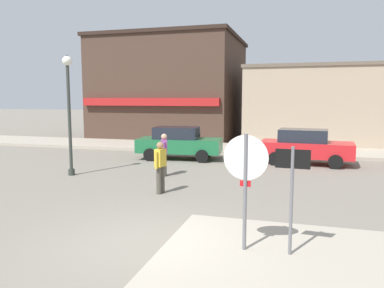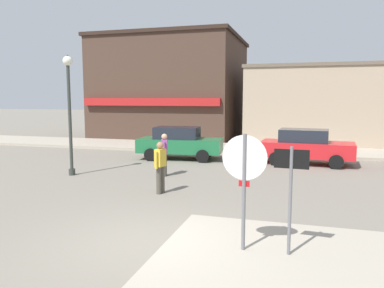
{
  "view_description": "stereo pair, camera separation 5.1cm",
  "coord_description": "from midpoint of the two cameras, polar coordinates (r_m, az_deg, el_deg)",
  "views": [
    {
      "loc": [
        2.97,
        -6.72,
        2.93
      ],
      "look_at": [
        -0.28,
        4.5,
        1.5
      ],
      "focal_mm": 35.0,
      "sensor_mm": 36.0,
      "label": 1
    },
    {
      "loc": [
        3.02,
        -6.71,
        2.93
      ],
      "look_at": [
        -0.28,
        4.5,
        1.5
      ],
      "focal_mm": 35.0,
      "sensor_mm": 36.0,
      "label": 2
    }
  ],
  "objects": [
    {
      "name": "kerb_far",
      "position": [
        21.42,
        8.24,
        -0.76
      ],
      "size": [
        80.0,
        4.0,
        0.15
      ],
      "primitive_type": "cube",
      "color": "#A89E8C",
      "rests_on": "ground"
    },
    {
      "name": "parked_car_nearest",
      "position": [
        18.11,
        -1.84,
        0.25
      ],
      "size": [
        4.14,
        2.15,
        1.56
      ],
      "color": "#1E6B3D",
      "rests_on": "ground"
    },
    {
      "name": "one_way_sign",
      "position": [
        6.84,
        14.99,
        -6.78
      ],
      "size": [
        0.6,
        0.07,
        2.1
      ],
      "color": "slate",
      "rests_on": "ground"
    },
    {
      "name": "stop_sign",
      "position": [
        6.85,
        8.17,
        -4.98
      ],
      "size": [
        0.82,
        0.09,
        2.3
      ],
      "color": "slate",
      "rests_on": "ground"
    },
    {
      "name": "ground_plane",
      "position": [
        7.91,
        -7.34,
        -14.8
      ],
      "size": [
        160.0,
        160.0,
        0.0
      ],
      "primitive_type": "plane",
      "color": "gray"
    },
    {
      "name": "sidewalk_corner",
      "position": [
        6.66,
        22.48,
        -18.94
      ],
      "size": [
        6.4,
        4.8,
        0.15
      ],
      "primitive_type": "cube",
      "color": "#A89E8C",
      "rests_on": "ground"
    },
    {
      "name": "building_storefront_left_near",
      "position": [
        26.6,
        18.04,
        5.66
      ],
      "size": [
        8.48,
        8.05,
        4.95
      ],
      "color": "tan",
      "rests_on": "ground"
    },
    {
      "name": "pedestrian_crossing_near",
      "position": [
        14.16,
        -4.11,
        -1.42
      ],
      "size": [
        0.31,
        0.55,
        1.61
      ],
      "color": "#4C473D",
      "rests_on": "ground"
    },
    {
      "name": "parked_car_second",
      "position": [
        17.47,
        17.06,
        -0.3
      ],
      "size": [
        4.11,
        2.1,
        1.56
      ],
      "color": "red",
      "rests_on": "ground"
    },
    {
      "name": "building_corner_shop",
      "position": [
        29.19,
        -2.85,
        8.49
      ],
      "size": [
        10.3,
        9.57,
        7.41
      ],
      "color": "#473328",
      "rests_on": "ground"
    },
    {
      "name": "pedestrian_crossing_far",
      "position": [
        11.56,
        -4.72,
        -3.32
      ],
      "size": [
        0.29,
        0.56,
        1.61
      ],
      "color": "#4C473D",
      "rests_on": "ground"
    },
    {
      "name": "lamp_post",
      "position": [
        14.84,
        -18.13,
        6.74
      ],
      "size": [
        0.36,
        0.36,
        4.54
      ],
      "color": "#333833",
      "rests_on": "ground"
    }
  ]
}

